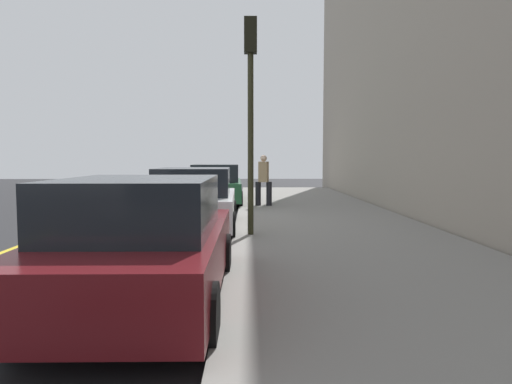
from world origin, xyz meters
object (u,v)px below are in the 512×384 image
object	(u,v)px
parked_car_green	(216,185)
pedestrian_tan_coat	(264,179)
parked_car_maroon	(143,243)
parked_car_white	(195,201)
traffic_light_pole	(251,90)

from	to	relation	value
parked_car_green	pedestrian_tan_coat	world-z (taller)	pedestrian_tan_coat
parked_car_maroon	parked_car_white	xyz separation A→B (m)	(5.39, 0.04, -0.00)
parked_car_green	pedestrian_tan_coat	bearing A→B (deg)	-129.56
parked_car_green	traffic_light_pole	distance (m)	7.79
parked_car_maroon	pedestrian_tan_coat	distance (m)	10.38
parked_car_white	pedestrian_tan_coat	bearing A→B (deg)	-19.77
parked_car_white	parked_car_green	size ratio (longest dim) A/B	0.90
traffic_light_pole	parked_car_maroon	bearing A→B (deg)	163.84
parked_car_green	parked_car_white	bearing A→B (deg)	179.60
parked_car_white	pedestrian_tan_coat	xyz separation A→B (m)	(4.84, -1.74, 0.30)
parked_car_green	traffic_light_pole	world-z (taller)	traffic_light_pole
parked_car_white	parked_car_green	bearing A→B (deg)	-0.40
parked_car_maroon	parked_car_white	size ratio (longest dim) A/B	1.01
parked_car_maroon	parked_car_green	world-z (taller)	same
pedestrian_tan_coat	parked_car_green	bearing A→B (deg)	50.44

